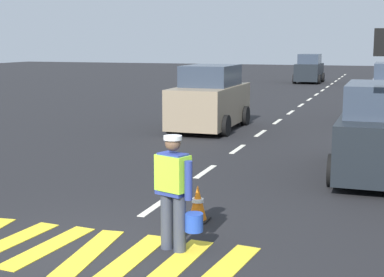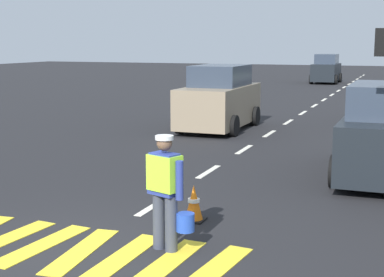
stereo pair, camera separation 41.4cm
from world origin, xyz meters
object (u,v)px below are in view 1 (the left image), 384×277
car_parked_curbside (384,133)px  car_oncoming_lead (210,100)px  road_worker (175,187)px  car_oncoming_third (309,69)px  traffic_cone_near (198,203)px

car_parked_curbside → car_oncoming_lead: size_ratio=1.02×
car_oncoming_lead → car_parked_curbside: bearing=-44.1°
road_worker → car_oncoming_third: size_ratio=0.44×
car_oncoming_third → road_worker: bearing=-85.4°
car_oncoming_third → car_oncoming_lead: bearing=-90.4°
car_oncoming_lead → car_oncoming_third: size_ratio=1.12×
car_oncoming_third → car_parked_curbside: bearing=-79.4°
car_parked_curbside → car_oncoming_third: size_ratio=1.15×
car_oncoming_lead → road_worker: bearing=-75.4°
road_worker → car_oncoming_lead: bearing=104.6°
traffic_cone_near → car_oncoming_lead: bearing=105.9°
road_worker → car_oncoming_lead: 11.82m
car_parked_curbside → car_oncoming_lead: bearing=135.9°
road_worker → car_parked_curbside: (2.72, 5.91, 0.03)m
traffic_cone_near → car_parked_curbside: bearing=57.4°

